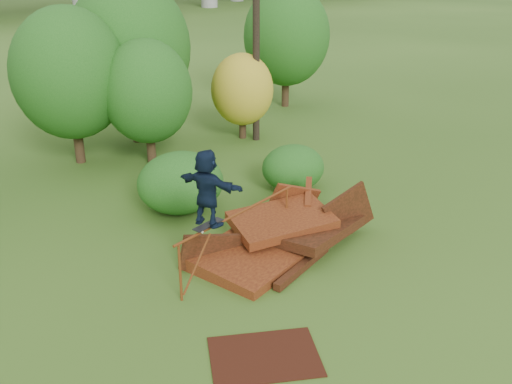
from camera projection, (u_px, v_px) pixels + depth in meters
ground at (330, 268)px, 14.19m from camera, size 240.00×240.00×0.00m
scrap_pile at (280, 237)px, 14.96m from camera, size 5.66×3.20×1.80m
grind_rail at (239, 223)px, 13.87m from camera, size 4.20×1.06×1.47m
skateboard at (208, 225)px, 12.97m from camera, size 0.85×0.41×0.09m
skater at (207, 188)px, 12.61m from camera, size 1.09×1.74×1.79m
flat_plate at (264, 356)px, 11.09m from camera, size 2.57×2.33×0.03m
tree_1 at (70, 74)px, 19.98m from camera, size 4.05×4.05×5.63m
tree_2 at (147, 92)px, 20.14m from camera, size 3.22×3.22×4.53m
tree_3 at (130, 48)px, 22.09m from camera, size 4.69×4.69×6.50m
tree_4 at (242, 90)px, 23.21m from camera, size 2.55×2.55×3.53m
tree_5 at (286, 36)px, 27.52m from camera, size 4.18×4.18×5.88m
shrub_left at (181, 183)px, 16.99m from camera, size 2.63×2.42×1.82m
shrub_right at (293, 168)px, 18.61m from camera, size 2.11×1.93×1.49m
utility_pole at (256, 20)px, 21.91m from camera, size 1.40×0.28×9.46m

